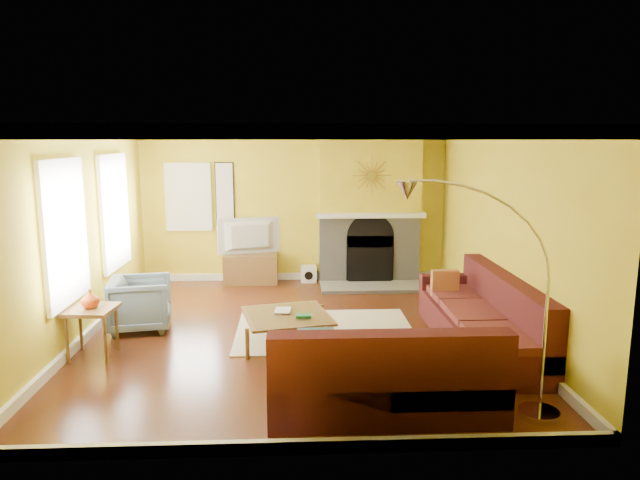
{
  "coord_description": "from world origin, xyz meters",
  "views": [
    {
      "loc": [
        -0.02,
        -7.34,
        2.59
      ],
      "look_at": [
        0.35,
        0.4,
        1.2
      ],
      "focal_mm": 32.0,
      "sensor_mm": 36.0,
      "label": 1
    }
  ],
  "objects_px": {
    "coffee_table": "(287,329)",
    "arc_lamp": "(482,304)",
    "media_console": "(251,269)",
    "armchair": "(141,304)",
    "side_table": "(92,332)",
    "sectional_sofa": "(401,322)"
  },
  "relations": [
    {
      "from": "media_console",
      "to": "side_table",
      "type": "bearing_deg",
      "value": -115.38
    },
    {
      "from": "sectional_sofa",
      "to": "coffee_table",
      "type": "distance_m",
      "value": 1.47
    },
    {
      "from": "armchair",
      "to": "arc_lamp",
      "type": "distance_m",
      "value": 4.73
    },
    {
      "from": "sectional_sofa",
      "to": "side_table",
      "type": "distance_m",
      "value": 3.69
    },
    {
      "from": "armchair",
      "to": "side_table",
      "type": "xyz_separation_m",
      "value": [
        -0.32,
        -0.97,
        -0.06
      ]
    },
    {
      "from": "armchair",
      "to": "side_table",
      "type": "bearing_deg",
      "value": 152.7
    },
    {
      "from": "media_console",
      "to": "side_table",
      "type": "relative_size",
      "value": 1.59
    },
    {
      "from": "sectional_sofa",
      "to": "armchair",
      "type": "distance_m",
      "value": 3.57
    },
    {
      "from": "arc_lamp",
      "to": "coffee_table",
      "type": "bearing_deg",
      "value": 131.69
    },
    {
      "from": "armchair",
      "to": "sectional_sofa",
      "type": "bearing_deg",
      "value": -118.85
    },
    {
      "from": "coffee_table",
      "to": "media_console",
      "type": "height_order",
      "value": "media_console"
    },
    {
      "from": "coffee_table",
      "to": "armchair",
      "type": "height_order",
      "value": "armchair"
    },
    {
      "from": "sectional_sofa",
      "to": "arc_lamp",
      "type": "bearing_deg",
      "value": -73.73
    },
    {
      "from": "side_table",
      "to": "arc_lamp",
      "type": "distance_m",
      "value": 4.54
    },
    {
      "from": "coffee_table",
      "to": "armchair",
      "type": "relative_size",
      "value": 1.3
    },
    {
      "from": "media_console",
      "to": "arc_lamp",
      "type": "relative_size",
      "value": 0.43
    },
    {
      "from": "coffee_table",
      "to": "media_console",
      "type": "bearing_deg",
      "value": 102.19
    },
    {
      "from": "side_table",
      "to": "arc_lamp",
      "type": "xyz_separation_m",
      "value": [
        4.12,
        -1.74,
        0.81
      ]
    },
    {
      "from": "coffee_table",
      "to": "armchair",
      "type": "distance_m",
      "value": 2.13
    },
    {
      "from": "coffee_table",
      "to": "arc_lamp",
      "type": "height_order",
      "value": "arc_lamp"
    },
    {
      "from": "media_console",
      "to": "side_table",
      "type": "height_order",
      "value": "side_table"
    },
    {
      "from": "armchair",
      "to": "side_table",
      "type": "distance_m",
      "value": 1.03
    }
  ]
}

